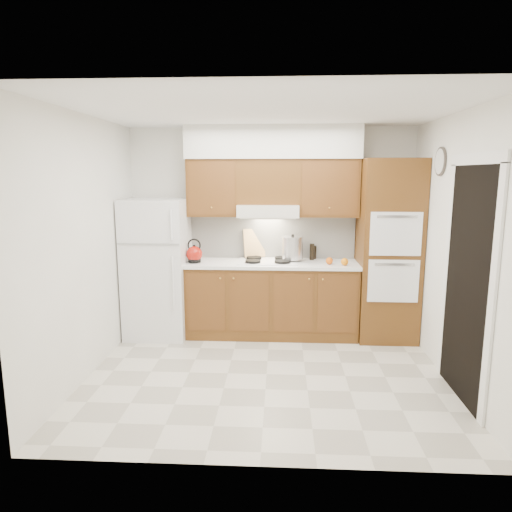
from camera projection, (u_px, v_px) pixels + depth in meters
The scene contains 26 objects.
floor at pixel (267, 374), 4.67m from camera, with size 3.60×3.60×0.00m, color beige.
ceiling at pixel (268, 111), 4.21m from camera, with size 3.60×3.60×0.00m, color white.
wall_back at pixel (271, 230), 5.91m from camera, with size 3.60×0.02×2.60m, color white.
wall_left at pixel (87, 248), 4.54m from camera, with size 0.02×3.00×2.60m, color white.
wall_right at pixel (456, 251), 4.35m from camera, with size 0.02×3.00×2.60m, color white.
fridge at pixel (158, 268), 5.71m from camera, with size 0.75×0.72×1.72m, color white.
base_cabinets at pixel (272, 300), 5.77m from camera, with size 2.11×0.60×0.90m, color brown.
countertop at pixel (272, 264), 5.68m from camera, with size 2.13×0.62×0.04m, color white.
backsplash at pixel (272, 237), 5.91m from camera, with size 2.11×0.03×0.56m, color white.
oven_cabinet at pixel (388, 251), 5.55m from camera, with size 0.70×0.65×2.20m, color brown.
upper_cab_left at pixel (213, 188), 5.69m from camera, with size 0.63×0.33×0.70m, color brown.
upper_cab_right at pixel (328, 188), 5.62m from camera, with size 0.73×0.33×0.70m, color brown.
range_hood at pixel (268, 211), 5.65m from camera, with size 0.75×0.45×0.15m, color silver.
upper_cab_over_hood at pixel (269, 182), 5.64m from camera, with size 0.75×0.33×0.55m, color brown.
soffit at pixel (273, 142), 5.54m from camera, with size 2.13×0.36×0.40m, color silver.
cooktop at pixel (268, 261), 5.69m from camera, with size 0.74×0.50×0.01m, color white.
doorway at pixel (467, 285), 4.05m from camera, with size 0.02×0.90×2.10m, color black.
wall_clock at pixel (441, 161), 4.74m from camera, with size 0.30×0.30×0.02m, color #3F3833.
kettle at pixel (194, 254), 5.62m from camera, with size 0.20×0.20×0.20m, color #9A140B.
cutting_board at pixel (254, 243), 5.90m from camera, with size 0.28×0.02×0.37m, color #DCAF71.
stock_pot at pixel (292, 248), 5.70m from camera, with size 0.26×0.26×0.28m, color silver.
condiment_a at pixel (312, 252), 5.81m from camera, with size 0.06×0.06×0.21m, color black.
condiment_b at pixel (312, 253), 5.84m from camera, with size 0.05×0.05×0.16m, color black.
condiment_c at pixel (314, 252), 5.88m from camera, with size 0.06×0.06×0.17m, color black.
orange_near at pixel (345, 262), 5.46m from camera, with size 0.09×0.09×0.09m, color orange.
orange_far at pixel (329, 261), 5.53m from camera, with size 0.09×0.09×0.09m, color orange.
Camera 1 is at (0.13, -4.38, 2.02)m, focal length 32.00 mm.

